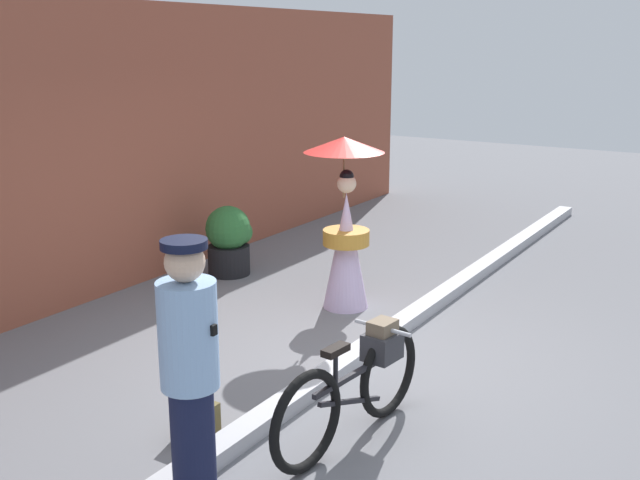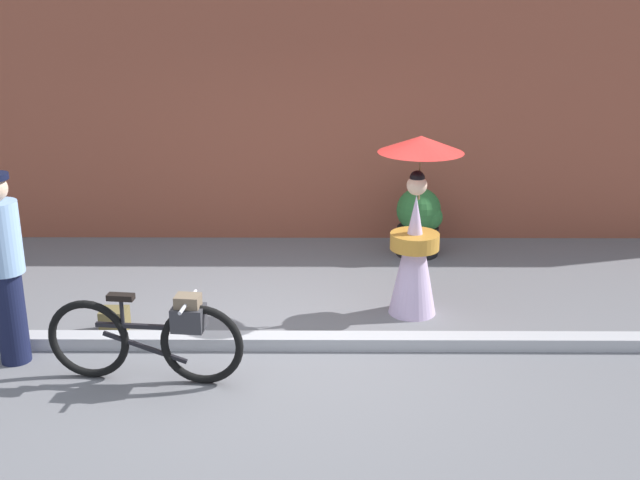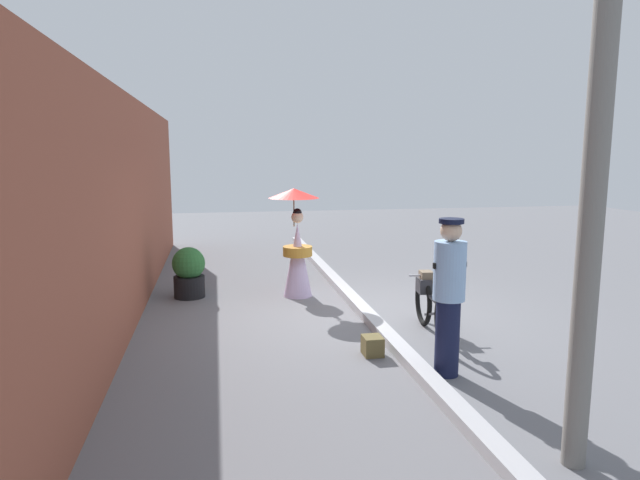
% 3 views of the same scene
% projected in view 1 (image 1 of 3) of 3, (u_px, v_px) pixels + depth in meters
% --- Properties ---
extents(ground_plane, '(30.00, 30.00, 0.00)m').
position_uv_depth(ground_plane, '(355.00, 362.00, 6.67)').
color(ground_plane, slate).
extents(building_wall, '(14.00, 0.40, 3.19)m').
position_uv_depth(building_wall, '(76.00, 153.00, 8.04)').
color(building_wall, brown).
rests_on(building_wall, ground_plane).
extents(sidewalk_curb, '(14.00, 0.20, 0.12)m').
position_uv_depth(sidewalk_curb, '(355.00, 356.00, 6.65)').
color(sidewalk_curb, '#B2B2B7').
rests_on(sidewalk_curb, ground_plane).
extents(bicycle_near_officer, '(1.68, 0.48, 0.79)m').
position_uv_depth(bicycle_near_officer, '(356.00, 384.00, 5.32)').
color(bicycle_near_officer, black).
rests_on(bicycle_near_officer, ground_plane).
extents(person_officer, '(0.34, 0.38, 1.71)m').
position_uv_depth(person_officer, '(190.00, 374.00, 4.30)').
color(person_officer, '#141938').
rests_on(person_officer, ground_plane).
extents(person_with_parasol, '(0.84, 0.84, 1.81)m').
position_uv_depth(person_with_parasol, '(346.00, 222.00, 7.84)').
color(person_with_parasol, silver).
rests_on(person_with_parasol, ground_plane).
extents(potted_plant_by_door, '(0.56, 0.54, 0.85)m').
position_uv_depth(potted_plant_by_door, '(229.00, 239.00, 9.09)').
color(potted_plant_by_door, black).
rests_on(potted_plant_by_door, ground_plane).
extents(backpack_on_pavement, '(0.25, 0.23, 0.23)m').
position_uv_depth(backpack_on_pavement, '(198.00, 420.00, 5.41)').
color(backpack_on_pavement, brown).
rests_on(backpack_on_pavement, ground_plane).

